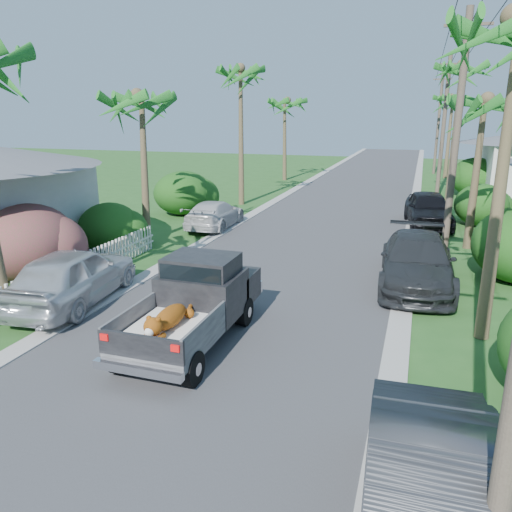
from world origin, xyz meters
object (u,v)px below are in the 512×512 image
(utility_pole_c, at_px, (443,127))
(parked_car_ln, at_px, (73,276))
(parked_car_rm, at_px, (417,262))
(palm_r_b, at_px, (485,100))
(utility_pole_d, at_px, (438,123))
(parked_car_lf, at_px, (215,214))
(pickup_truck, at_px, (198,299))
(utility_pole_b, at_px, (456,138))
(palm_l_b, at_px, (140,96))
(parked_car_rf, at_px, (428,209))
(palm_r_d, at_px, (453,98))
(palm_l_d, at_px, (285,101))
(parked_car_rn, at_px, (434,511))
(palm_l_c, at_px, (240,69))
(palm_r_c, at_px, (462,66))

(utility_pole_c, bearing_deg, parked_car_ln, -114.35)
(parked_car_rm, xyz_separation_m, utility_pole_c, (0.99, 18.56, 3.78))
(parked_car_rm, height_order, palm_r_b, palm_r_b)
(utility_pole_d, bearing_deg, parked_car_lf, -110.97)
(pickup_truck, bearing_deg, utility_pole_b, 56.77)
(palm_l_b, xyz_separation_m, utility_pole_b, (12.40, 1.00, -1.55))
(parked_car_rf, height_order, utility_pole_d, utility_pole_d)
(palm_r_b, bearing_deg, palm_r_d, 90.23)
(parked_car_rf, distance_m, palm_l_d, 19.68)
(utility_pole_b, xyz_separation_m, utility_pole_c, (0.00, 15.00, 0.00))
(parked_car_rn, height_order, palm_r_b, palm_r_b)
(parked_car_lf, bearing_deg, palm_l_c, -83.17)
(palm_l_c, distance_m, utility_pole_c, 13.47)
(palm_l_c, bearing_deg, parked_car_ln, -86.71)
(pickup_truck, height_order, parked_car_rf, pickup_truck)
(parked_car_ln, relative_size, utility_pole_c, 0.56)
(utility_pole_b, bearing_deg, pickup_truck, -123.23)
(parked_car_lf, height_order, palm_r_c, palm_r_c)
(palm_r_b, xyz_separation_m, palm_r_d, (-0.10, 25.00, 0.79))
(palm_r_b, distance_m, palm_r_d, 25.01)
(palm_r_c, xyz_separation_m, utility_pole_b, (-0.60, -13.00, -3.51))
(parked_car_rm, distance_m, palm_r_d, 31.18)
(palm_l_c, relative_size, utility_pole_c, 1.02)
(palm_r_b, bearing_deg, utility_pole_b, -116.57)
(parked_car_ln, distance_m, utility_pole_d, 40.03)
(pickup_truck, xyz_separation_m, parked_car_lf, (-4.47, 11.70, -0.34))
(palm_r_d, bearing_deg, utility_pole_d, 106.70)
(palm_l_b, bearing_deg, utility_pole_b, 4.61)
(parked_car_ln, height_order, utility_pole_b, utility_pole_b)
(utility_pole_b, relative_size, utility_pole_c, 1.00)
(parked_car_rf, bearing_deg, parked_car_lf, -167.32)
(palm_l_c, xyz_separation_m, utility_pole_b, (11.60, -9.00, -3.31))
(palm_r_b, bearing_deg, palm_l_d, 124.59)
(palm_l_c, height_order, palm_r_d, palm_l_c)
(pickup_truck, xyz_separation_m, parked_car_ln, (-4.47, 0.94, -0.15))
(parked_car_rm, relative_size, parked_car_rf, 1.12)
(parked_car_rn, relative_size, palm_l_b, 0.66)
(palm_l_c, relative_size, utility_pole_d, 1.02)
(parked_car_lf, distance_m, palm_r_c, 17.16)
(parked_car_lf, distance_m, palm_l_b, 6.67)
(palm_r_c, height_order, utility_pole_d, palm_r_c)
(parked_car_lf, distance_m, palm_r_d, 27.87)
(parked_car_rm, height_order, palm_r_d, palm_r_d)
(parked_car_rm, xyz_separation_m, parked_car_lf, (-9.61, 5.90, -0.15))
(palm_l_b, distance_m, palm_r_d, 31.00)
(parked_car_rf, distance_m, utility_pole_c, 9.73)
(parked_car_ln, distance_m, parked_car_lf, 10.76)
(parked_car_rn, distance_m, utility_pole_c, 29.82)
(palm_r_b, height_order, palm_r_d, palm_r_d)
(parked_car_rm, xyz_separation_m, palm_r_d, (1.89, 30.56, 5.92))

